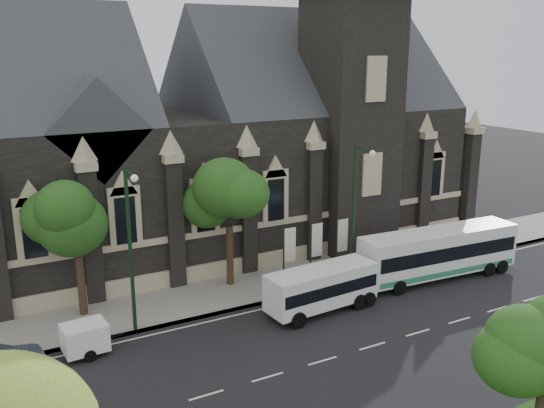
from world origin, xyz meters
TOP-DOWN VIEW (x-y plane):
  - ground at (0.00, 0.00)m, footprint 160.00×160.00m
  - sidewalk at (0.00, 9.50)m, footprint 80.00×5.00m
  - museum at (5.12, 18.78)m, footprint 40.00×17.70m
  - tree_walk_right at (3.21, 10.71)m, footprint 4.08×4.08m
  - tree_walk_left at (-5.80, 10.70)m, footprint 3.91×3.91m
  - street_lamp_near at (10.00, 7.09)m, footprint 0.36×1.88m
  - street_lamp_mid at (-4.00, 7.09)m, footprint 0.36×1.88m
  - banner_flag_left at (6.29, 9.00)m, footprint 0.90×0.10m
  - banner_flag_center at (8.29, 9.00)m, footprint 0.90×0.10m
  - banner_flag_right at (10.29, 9.00)m, footprint 0.90×0.10m
  - tour_coach at (15.37, 5.22)m, footprint 11.22×3.16m
  - shuttle_bus at (6.03, 4.71)m, footprint 6.74×2.76m
  - box_trailer at (-6.80, 6.07)m, footprint 3.04×1.79m

SIDE VIEW (x-z plane):
  - ground at x=0.00m, z-range 0.00..0.00m
  - sidewalk at x=0.00m, z-range 0.00..0.15m
  - box_trailer at x=-6.80m, z-range 0.11..1.71m
  - shuttle_bus at x=6.03m, z-range 0.21..2.76m
  - tour_coach at x=15.37m, z-range 0.15..3.39m
  - banner_flag_left at x=6.29m, z-range 0.38..4.38m
  - banner_flag_center at x=8.29m, z-range 0.38..4.38m
  - banner_flag_right at x=10.29m, z-range 0.38..4.38m
  - street_lamp_near at x=10.00m, z-range 0.61..9.61m
  - street_lamp_mid at x=-4.00m, z-range 0.61..9.61m
  - tree_walk_left at x=-5.80m, z-range 1.91..9.55m
  - tree_walk_right at x=3.21m, z-range 1.92..9.72m
  - museum at x=5.12m, z-range -6.78..23.12m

